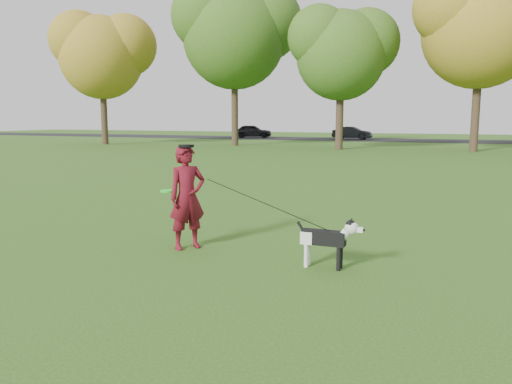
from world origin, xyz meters
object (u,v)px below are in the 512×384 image
at_px(car_mid, 352,133).
at_px(car_left, 252,131).
at_px(man, 187,197).
at_px(dog, 329,237).

bearing_deg(car_mid, car_left, 92.00).
xyz_separation_m(man, dog, (2.32, -0.22, -0.38)).
relative_size(car_left, car_mid, 1.08).
height_order(man, car_left, man).
xyz_separation_m(dog, car_mid, (-7.31, 39.89, 0.17)).
height_order(man, car_mid, man).
distance_m(dog, car_left, 43.46).
bearing_deg(dog, man, 174.52).
relative_size(man, dog, 1.72).
height_order(dog, car_mid, car_mid).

